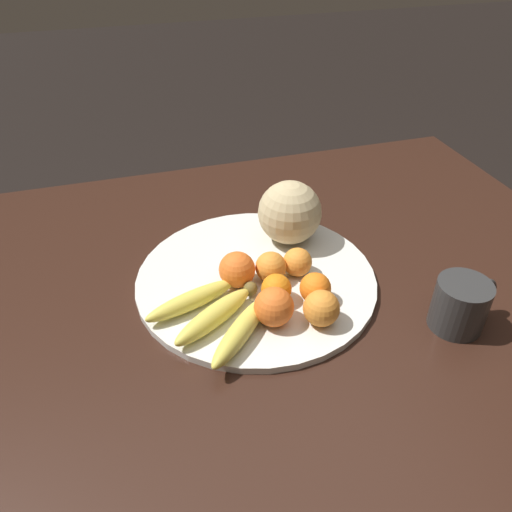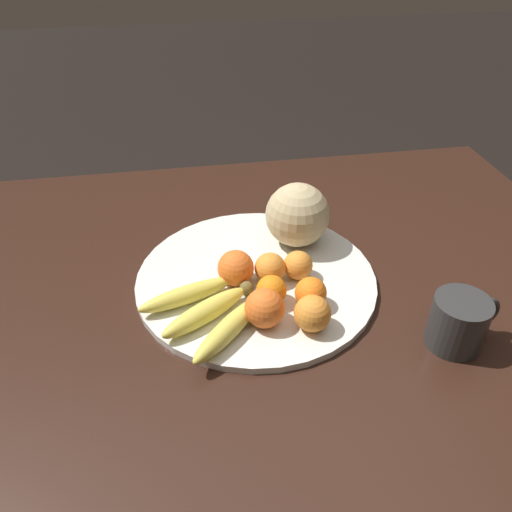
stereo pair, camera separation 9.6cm
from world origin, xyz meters
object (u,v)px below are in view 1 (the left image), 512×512
Objects in this scene: orange_back_left at (315,288)px; orange_back_right at (297,262)px; ceramic_mug at (461,304)px; produce_tag at (267,290)px; orange_front_right at (237,270)px; orange_mid_center at (274,307)px; banana_bunch at (216,315)px; orange_front_left at (276,289)px; fruit_bowl at (256,279)px; orange_side_extra at (271,267)px; kitchen_table at (262,319)px; orange_top_small at (321,308)px; melon at (290,213)px.

orange_back_left is 1.02× the size of orange_back_right.
ceramic_mug is (-0.23, 0.20, 0.00)m from orange_back_right.
orange_back_right is at bearing 157.44° from produce_tag.
orange_mid_center is (-0.03, 0.12, 0.00)m from orange_front_right.
orange_back_left reaches higher than banana_bunch.
orange_front_left is 0.80× the size of orange_mid_center.
fruit_bowl is at bearing -10.82° from orange_back_right.
produce_tag is (-0.05, 0.03, -0.03)m from orange_front_right.
fruit_bowl is 0.38m from ceramic_mug.
orange_side_extra is (-0.03, -0.12, -0.00)m from orange_mid_center.
orange_front_left is at bearing 100.63° from fruit_bowl.
kitchen_table is at bearing -80.67° from orange_front_left.
orange_back_left is at bearing 92.28° from orange_back_right.
orange_top_small is 0.15m from orange_side_extra.
orange_side_extra is at bearing -98.82° from orange_front_left.
melon is 0.21m from orange_front_left.
ceramic_mug reaches higher than orange_front_right.
melon is 0.39m from ceramic_mug.
orange_back_left is (-0.07, 0.02, 0.00)m from orange_front_left.
melon reaches higher than orange_top_small.
ceramic_mug reaches higher than orange_back_left.
orange_back_left is (0.02, 0.20, -0.04)m from melon.
banana_bunch reaches higher than fruit_bowl.
fruit_bowl is 8.36× the size of orange_front_left.
ceramic_mug is (-0.30, 0.14, 0.00)m from orange_front_left.
banana_bunch is 0.13m from produce_tag.
orange_side_extra reaches higher than fruit_bowl.
ceramic_mug is (-0.31, 0.22, 0.04)m from fruit_bowl.
ceramic_mug reaches higher than orange_front_left.
orange_back_left is at bearing 99.60° from produce_tag.
orange_mid_center is at bearing 53.09° from orange_back_right.
orange_back_right is 0.74× the size of produce_tag.
orange_back_right is at bearing -172.68° from kitchen_table.
fruit_bowl is at bearing -127.08° from produce_tag.
melon is at bearing -97.39° from orange_top_small.
melon reaches higher than orange_side_extra.
ceramic_mug reaches higher than orange_mid_center.
ceramic_mug is (-0.32, 0.09, -0.00)m from orange_mid_center.
produce_tag is (0.02, 0.03, -0.03)m from orange_side_extra.
ceramic_mug reaches higher than banana_bunch.
orange_mid_center is 0.15m from orange_back_right.
orange_side_extra is at bearing 175.85° from orange_front_right.
orange_front_left is 0.43× the size of ceramic_mug.
orange_side_extra is at bearing -157.83° from kitchen_table.
fruit_bowl is at bearing -79.37° from orange_front_left.
orange_mid_center is 0.12m from orange_side_extra.
orange_mid_center is 1.23× the size of orange_back_right.
orange_front_right is (0.05, -0.01, 0.13)m from kitchen_table.
banana_bunch is at bearing 34.74° from orange_side_extra.
orange_side_extra is at bearing 144.92° from fruit_bowl.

